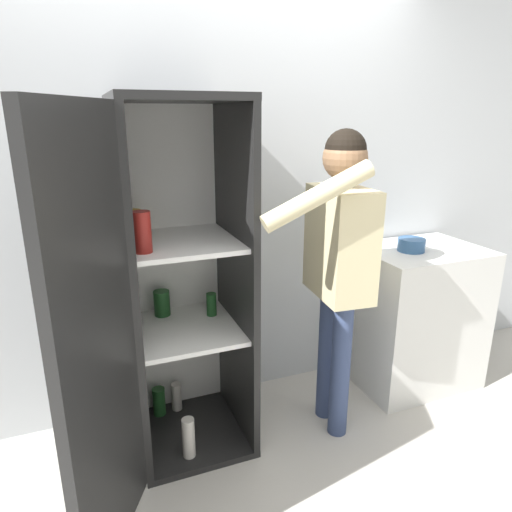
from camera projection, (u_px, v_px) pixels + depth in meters
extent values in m
plane|color=beige|center=(281.00, 500.00, 2.14)|extent=(12.00, 12.00, 0.00)
cube|color=silver|center=(214.00, 197.00, 2.63)|extent=(7.00, 0.06, 2.55)
cube|color=black|center=(192.00, 431.00, 2.58)|extent=(0.59, 0.63, 0.04)
cube|color=black|center=(175.00, 98.00, 2.05)|extent=(0.59, 0.63, 0.04)
cube|color=white|center=(172.00, 266.00, 2.58)|extent=(0.59, 0.03, 1.75)
cube|color=black|center=(128.00, 291.00, 2.22)|extent=(0.03, 0.63, 1.75)
cube|color=black|center=(236.00, 277.00, 2.42)|extent=(0.04, 0.63, 1.75)
cube|color=white|center=(187.00, 329.00, 2.39)|extent=(0.52, 0.56, 0.02)
cube|color=white|center=(182.00, 242.00, 2.25)|extent=(0.52, 0.56, 0.02)
cube|color=black|center=(98.00, 351.00, 1.66)|extent=(0.31, 0.54, 1.75)
cylinder|color=beige|center=(177.00, 396.00, 2.73)|extent=(0.06, 0.06, 0.17)
cylinder|color=#1E5123|center=(211.00, 304.00, 2.51)|extent=(0.06, 0.06, 0.13)
cylinder|color=#B78C1E|center=(134.00, 223.00, 2.32)|extent=(0.08, 0.08, 0.13)
cylinder|color=maroon|center=(142.00, 232.00, 2.02)|extent=(0.08, 0.08, 0.19)
cylinder|color=#1E5123|center=(162.00, 303.00, 2.51)|extent=(0.09, 0.09, 0.14)
cylinder|color=#1E5123|center=(159.00, 401.00, 2.68)|extent=(0.07, 0.07, 0.17)
cylinder|color=beige|center=(189.00, 438.00, 2.34)|extent=(0.07, 0.07, 0.22)
cylinder|color=#384770|center=(340.00, 369.00, 2.49)|extent=(0.11, 0.11, 0.81)
cylinder|color=#384770|center=(327.00, 354.00, 2.65)|extent=(0.11, 0.11, 0.81)
cube|color=beige|center=(340.00, 243.00, 2.36)|extent=(0.27, 0.44, 0.57)
sphere|color=#8C6647|center=(345.00, 158.00, 2.24)|extent=(0.22, 0.22, 0.22)
sphere|color=black|center=(346.00, 150.00, 2.22)|extent=(0.20, 0.20, 0.20)
cylinder|color=beige|center=(318.00, 196.00, 2.00)|extent=(0.53, 0.13, 0.30)
cylinder|color=beige|center=(321.00, 237.00, 2.59)|extent=(0.08, 0.08, 0.54)
cube|color=white|center=(415.00, 316.00, 3.01)|extent=(0.77, 0.58, 0.93)
cylinder|color=#335B8E|center=(411.00, 245.00, 2.81)|extent=(0.17, 0.17, 0.08)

